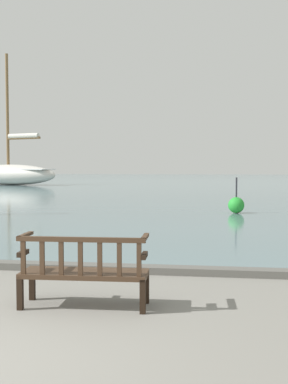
{
  "coord_description": "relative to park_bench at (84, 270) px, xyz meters",
  "views": [
    {
      "loc": [
        2.41,
        -3.99,
        1.8
      ],
      "look_at": [
        0.41,
        10.0,
        1.0
      ],
      "focal_mm": 45.0,
      "sensor_mm": 36.0,
      "label": 1
    }
  ],
  "objects": [
    {
      "name": "harbor_water",
      "position": [
        -0.81,
        42.17,
        -0.43
      ],
      "size": [
        100.0,
        80.0,
        0.08
      ],
      "primitive_type": "cube",
      "color": "slate",
      "rests_on": "ground"
    },
    {
      "name": "quay_edge_kerb",
      "position": [
        -0.81,
        2.02,
        -0.41
      ],
      "size": [
        40.0,
        0.3,
        0.12
      ],
      "primitive_type": "cube",
      "color": "#5B5954",
      "rests_on": "ground"
    },
    {
      "name": "park_bench",
      "position": [
        0.0,
        0.0,
        0.0
      ],
      "size": [
        1.62,
        0.58,
        0.92
      ],
      "color": "black",
      "rests_on": "ground"
    },
    {
      "name": "sailboat_nearest_port",
      "position": [
        -15.65,
        33.45,
        0.67
      ],
      "size": [
        9.57,
        5.16,
        11.16
      ],
      "color": "silver",
      "rests_on": "harbor_water"
    },
    {
      "name": "channel_buoy",
      "position": [
        2.43,
        11.52,
        -0.09
      ],
      "size": [
        0.57,
        0.57,
        1.27
      ],
      "color": "green",
      "rests_on": "harbor_water"
    }
  ]
}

